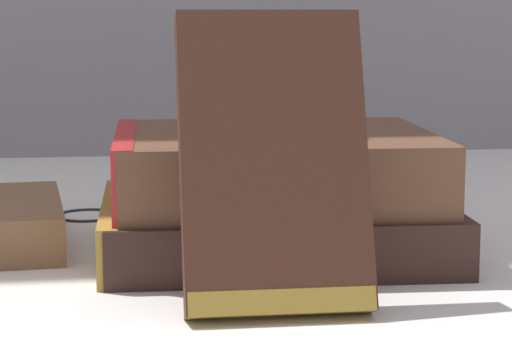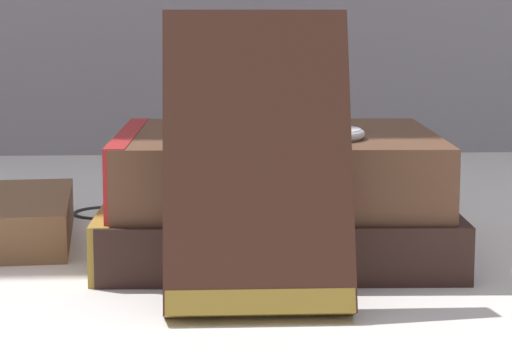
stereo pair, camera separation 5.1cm
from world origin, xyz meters
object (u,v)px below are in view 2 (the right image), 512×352
at_px(book_flat_top, 266,167).
at_px(reading_glasses, 144,210).
at_px(pocket_watch, 322,134).
at_px(book_flat_bottom, 264,227).
at_px(book_leaning_front, 257,172).

xyz_separation_m(book_flat_top, reading_glasses, (-0.08, 0.14, -0.05)).
xyz_separation_m(book_flat_top, pocket_watch, (0.03, -0.03, 0.02)).
bearing_deg(book_flat_bottom, book_flat_top, 45.87).
height_order(book_flat_top, book_leaning_front, book_leaning_front).
bearing_deg(book_flat_bottom, reading_glasses, 122.52).
height_order(book_leaning_front, pocket_watch, book_leaning_front).
bearing_deg(reading_glasses, pocket_watch, -65.71).
bearing_deg(book_flat_bottom, pocket_watch, -42.42).
distance_m(book_flat_top, book_leaning_front, 0.12).
distance_m(book_flat_top, pocket_watch, 0.05).
height_order(book_flat_top, pocket_watch, pocket_watch).
relative_size(book_flat_bottom, book_flat_top, 1.08).
distance_m(pocket_watch, reading_glasses, 0.22).
relative_size(book_flat_top, book_leaning_front, 1.31).
bearing_deg(book_flat_bottom, book_leaning_front, -93.07).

